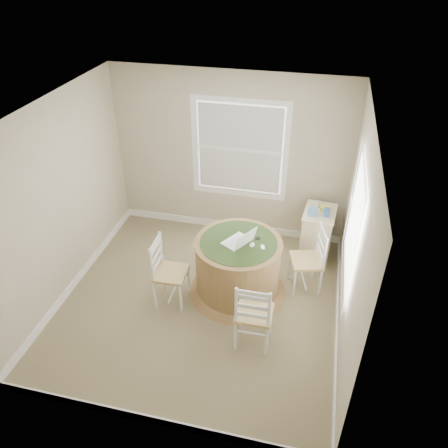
% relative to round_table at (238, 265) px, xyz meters
% --- Properties ---
extents(room, '(3.64, 3.64, 2.64)m').
position_rel_round_table_xyz_m(room, '(-0.28, -0.18, 0.85)').
color(room, '#7E7150').
rests_on(room, ground).
extents(round_table, '(1.33, 1.33, 0.83)m').
position_rel_round_table_xyz_m(round_table, '(0.00, 0.00, 0.00)').
color(round_table, olive).
rests_on(round_table, ground).
extents(chair_left, '(0.41, 0.43, 0.95)m').
position_rel_round_table_xyz_m(chair_left, '(-0.81, -0.39, 0.03)').
color(chair_left, white).
rests_on(chair_left, ground).
extents(chair_near, '(0.42, 0.40, 0.95)m').
position_rel_round_table_xyz_m(chair_near, '(0.37, -0.84, 0.03)').
color(chair_near, white).
rests_on(chair_near, ground).
extents(chair_right, '(0.50, 0.51, 0.95)m').
position_rel_round_table_xyz_m(chair_right, '(0.88, 0.27, 0.03)').
color(chair_right, white).
rests_on(chair_right, ground).
extents(laptop, '(0.45, 0.47, 0.25)m').
position_rel_round_table_xyz_m(laptop, '(0.01, -0.01, 0.41)').
color(laptop, white).
rests_on(laptop, round_table).
extents(mouse, '(0.10, 0.12, 0.04)m').
position_rel_round_table_xyz_m(mouse, '(0.18, -0.03, 0.39)').
color(mouse, white).
rests_on(mouse, round_table).
extents(phone, '(0.07, 0.10, 0.02)m').
position_rel_round_table_xyz_m(phone, '(0.32, -0.04, 0.38)').
color(phone, '#B7BABF').
rests_on(phone, round_table).
extents(keys, '(0.07, 0.07, 0.02)m').
position_rel_round_table_xyz_m(keys, '(0.22, 0.14, 0.38)').
color(keys, black).
rests_on(keys, round_table).
extents(corner_chest, '(0.49, 0.63, 0.80)m').
position_rel_round_table_xyz_m(corner_chest, '(0.98, 1.03, -0.05)').
color(corner_chest, beige).
rests_on(corner_chest, ground).
extents(tissue_box, '(0.13, 0.13, 0.10)m').
position_rel_round_table_xyz_m(tissue_box, '(0.87, 0.92, 0.40)').
color(tissue_box, '#5A9DCE').
rests_on(tissue_box, corner_chest).
extents(box_yellow, '(0.16, 0.11, 0.06)m').
position_rel_round_table_xyz_m(box_yellow, '(1.05, 1.08, 0.38)').
color(box_yellow, '#F2EC55').
rests_on(box_yellow, corner_chest).
extents(box_blue, '(0.09, 0.09, 0.12)m').
position_rel_round_table_xyz_m(box_blue, '(1.07, 0.93, 0.41)').
color(box_blue, '#365CA2').
rests_on(box_blue, corner_chest).
extents(cup_cream, '(0.07, 0.07, 0.09)m').
position_rel_round_table_xyz_m(cup_cream, '(0.93, 1.16, 0.40)').
color(cup_cream, beige).
rests_on(cup_cream, corner_chest).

